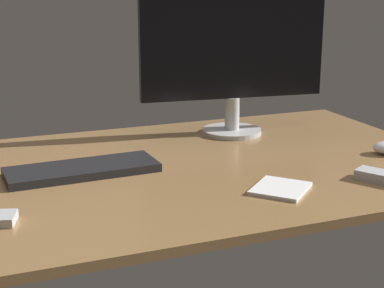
{
  "coord_description": "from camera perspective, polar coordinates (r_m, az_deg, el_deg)",
  "views": [
    {
      "loc": [
        -47.84,
        -131.49,
        46.67
      ],
      "look_at": [
        3.46,
        -2.37,
        8.0
      ],
      "focal_mm": 57.13,
      "sensor_mm": 36.0,
      "label": 1
    }
  ],
  "objects": [
    {
      "name": "desk",
      "position": [
        1.47,
        -1.59,
        -2.53
      ],
      "size": [
        140.0,
        84.0,
        2.0
      ],
      "primitive_type": "cube",
      "color": "olive",
      "rests_on": "ground"
    },
    {
      "name": "monitor",
      "position": [
        1.74,
        3.87,
        8.38
      ],
      "size": [
        53.46,
        17.13,
        40.7
      ],
      "rotation": [
        0.0,
        0.0,
        -0.11
      ],
      "color": "#BEBEBE",
      "rests_on": "desk"
    },
    {
      "name": "keyboard",
      "position": [
        1.44,
        -10.22,
        -2.36
      ],
      "size": [
        35.37,
        14.15,
        1.92
      ],
      "primitive_type": "cube",
      "rotation": [
        0.0,
        0.0,
        0.04
      ],
      "color": "black",
      "rests_on": "desk"
    },
    {
      "name": "notepad",
      "position": [
        1.33,
        8.25,
        -4.13
      ],
      "size": [
        16.15,
        16.06,
        0.79
      ],
      "primitive_type": "cube",
      "rotation": [
        0.0,
        0.0,
        0.74
      ],
      "color": "silver",
      "rests_on": "desk"
    }
  ]
}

